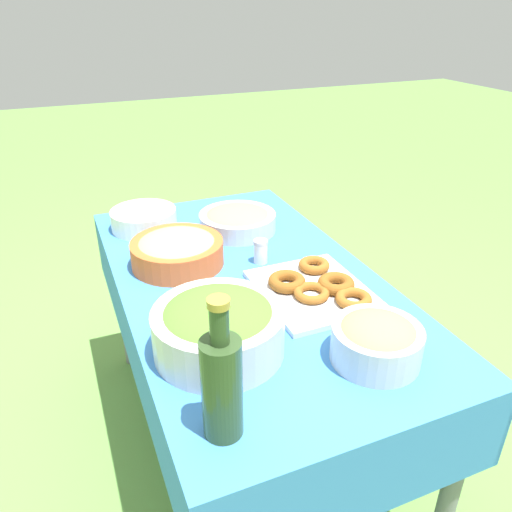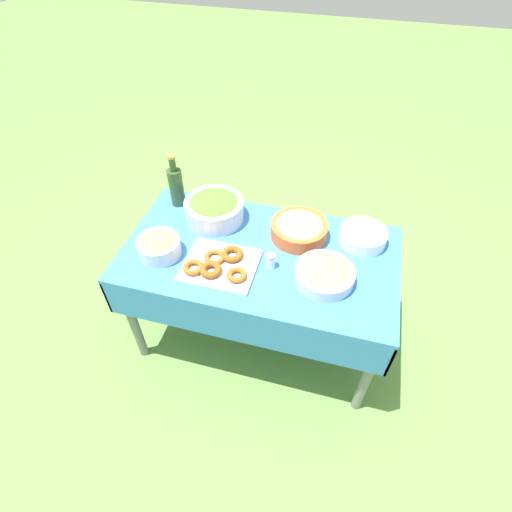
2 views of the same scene
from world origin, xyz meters
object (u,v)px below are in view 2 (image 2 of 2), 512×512
at_px(donut_platter, 219,265).
at_px(bread_bowl, 325,274).
at_px(fruit_bowl, 159,245).
at_px(plate_stack, 363,236).
at_px(salad_bowl, 214,208).
at_px(olive_oil_bottle, 176,185).
at_px(pasta_bowl, 299,228).

height_order(donut_platter, bread_bowl, bread_bowl).
height_order(donut_platter, fruit_bowl, fruit_bowl).
bearing_deg(bread_bowl, donut_platter, -173.91).
bearing_deg(plate_stack, salad_bowl, -178.35).
distance_m(donut_platter, bread_bowl, 0.50).
relative_size(donut_platter, fruit_bowl, 1.65).
relative_size(bread_bowl, fruit_bowl, 1.32).
distance_m(olive_oil_bottle, fruit_bowl, 0.42).
distance_m(pasta_bowl, olive_oil_bottle, 0.72).
bearing_deg(fruit_bowl, plate_stack, 20.06).
distance_m(salad_bowl, fruit_bowl, 0.37).
bearing_deg(plate_stack, olive_oil_bottle, 177.15).
xyz_separation_m(pasta_bowl, fruit_bowl, (-0.64, -0.31, 0.00)).
xyz_separation_m(pasta_bowl, donut_platter, (-0.33, -0.32, -0.03)).
height_order(salad_bowl, olive_oil_bottle, olive_oil_bottle).
height_order(pasta_bowl, bread_bowl, pasta_bowl).
bearing_deg(pasta_bowl, plate_stack, 7.55).
bearing_deg(salad_bowl, pasta_bowl, -2.46).
height_order(olive_oil_bottle, fruit_bowl, olive_oil_bottle).
relative_size(salad_bowl, olive_oil_bottle, 1.02).
bearing_deg(salad_bowl, fruit_bowl, -117.72).
bearing_deg(salad_bowl, olive_oil_bottle, 163.04).
bearing_deg(plate_stack, donut_platter, -150.65).
height_order(plate_stack, olive_oil_bottle, olive_oil_bottle).
relative_size(salad_bowl, bread_bowl, 1.13).
xyz_separation_m(salad_bowl, bread_bowl, (0.64, -0.29, -0.03)).
bearing_deg(olive_oil_bottle, donut_platter, -47.21).
height_order(salad_bowl, fruit_bowl, salad_bowl).
distance_m(salad_bowl, bread_bowl, 0.70).
bearing_deg(fruit_bowl, olive_oil_bottle, 99.95).
bearing_deg(plate_stack, fruit_bowl, -159.94).
bearing_deg(bread_bowl, plate_stack, 64.11).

